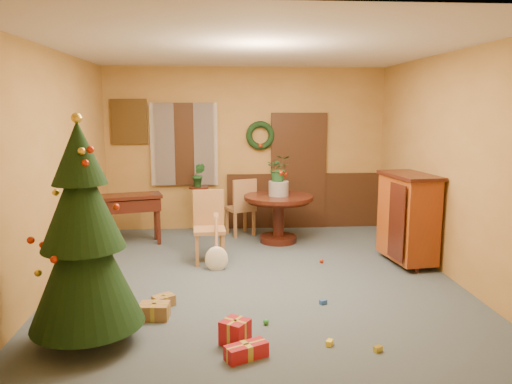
{
  "coord_description": "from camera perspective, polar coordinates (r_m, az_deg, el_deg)",
  "views": [
    {
      "loc": [
        -0.47,
        -6.23,
        2.19
      ],
      "look_at": [
        0.01,
        0.4,
        1.06
      ],
      "focal_mm": 35.0,
      "sensor_mm": 36.0,
      "label": 1
    }
  ],
  "objects": [
    {
      "name": "room_envelope",
      "position": [
        9.02,
        0.19,
        2.79
      ],
      "size": [
        5.5,
        5.5,
        5.5
      ],
      "color": "#34414C",
      "rests_on": "ground"
    },
    {
      "name": "dining_table",
      "position": [
        8.16,
        2.58,
        -2.03
      ],
      "size": [
        1.13,
        1.13,
        0.78
      ],
      "color": "black",
      "rests_on": "floor"
    },
    {
      "name": "urn",
      "position": [
        8.1,
        2.59,
        0.41
      ],
      "size": [
        0.32,
        0.32,
        0.24
      ],
      "primitive_type": "cylinder",
      "color": "slate",
      "rests_on": "dining_table"
    },
    {
      "name": "centerpiece_plant",
      "position": [
        8.05,
        2.61,
        2.73
      ],
      "size": [
        0.38,
        0.33,
        0.42
      ],
      "primitive_type": "imported",
      "color": "#1E4C23",
      "rests_on": "urn"
    },
    {
      "name": "chair_near",
      "position": [
        7.19,
        -5.39,
        -3.62
      ],
      "size": [
        0.47,
        0.47,
        1.02
      ],
      "color": "olive",
      "rests_on": "floor"
    },
    {
      "name": "chair_far",
      "position": [
        8.56,
        -1.61,
        -1.53
      ],
      "size": [
        0.57,
        0.57,
        1.0
      ],
      "color": "olive",
      "rests_on": "floor"
    },
    {
      "name": "guitar",
      "position": [
        6.81,
        -4.56,
        -5.89
      ],
      "size": [
        0.45,
        0.55,
        0.73
      ],
      "primitive_type": null,
      "rotation": [
        -0.49,
        0.0,
        0.3
      ],
      "color": "#EDE5C6",
      "rests_on": "floor"
    },
    {
      "name": "plant_stand",
      "position": [
        8.61,
        -6.51,
        -1.52
      ],
      "size": [
        0.33,
        0.33,
        0.86
      ],
      "color": "black",
      "rests_on": "floor"
    },
    {
      "name": "stand_plant",
      "position": [
        8.52,
        -6.57,
        1.95
      ],
      "size": [
        0.24,
        0.21,
        0.4
      ],
      "primitive_type": "imported",
      "rotation": [
        0.0,
        0.0,
        -0.15
      ],
      "color": "#19471E",
      "rests_on": "plant_stand"
    },
    {
      "name": "christmas_tree",
      "position": [
        4.82,
        -19.11,
        -4.97
      ],
      "size": [
        1.04,
        1.04,
        2.15
      ],
      "color": "#382111",
      "rests_on": "floor"
    },
    {
      "name": "writing_desk",
      "position": [
        8.26,
        -13.97,
        -1.65
      ],
      "size": [
        1.01,
        0.69,
        0.82
      ],
      "color": "black",
      "rests_on": "floor"
    },
    {
      "name": "sideboard",
      "position": [
        7.32,
        16.97,
        -2.64
      ],
      "size": [
        0.66,
        1.06,
        1.29
      ],
      "color": "#5C1C0A",
      "rests_on": "floor"
    },
    {
      "name": "gift_a",
      "position": [
        5.49,
        -11.53,
        -13.18
      ],
      "size": [
        0.32,
        0.24,
        0.16
      ],
      "color": "brown",
      "rests_on": "floor"
    },
    {
      "name": "gift_b",
      "position": [
        4.86,
        -2.4,
        -15.69
      ],
      "size": [
        0.32,
        0.32,
        0.23
      ],
      "color": "maroon",
      "rests_on": "floor"
    },
    {
      "name": "gift_c",
      "position": [
        5.79,
        -10.51,
        -12.12
      ],
      "size": [
        0.28,
        0.26,
        0.13
      ],
      "color": "brown",
      "rests_on": "floor"
    },
    {
      "name": "gift_d",
      "position": [
        4.62,
        -1.11,
        -17.72
      ],
      "size": [
        0.41,
        0.31,
        0.14
      ],
      "color": "maroon",
      "rests_on": "floor"
    },
    {
      "name": "toy_a",
      "position": [
        5.81,
        7.69,
        -12.36
      ],
      "size": [
        0.09,
        0.08,
        0.05
      ],
      "primitive_type": "cube",
      "rotation": [
        0.0,
        0.0,
        0.51
      ],
      "color": "#2550A2",
      "rests_on": "floor"
    },
    {
      "name": "toy_b",
      "position": [
        5.26,
        1.15,
        -14.61
      ],
      "size": [
        0.06,
        0.06,
        0.06
      ],
      "primitive_type": "sphere",
      "color": "green",
      "rests_on": "floor"
    },
    {
      "name": "toy_c",
      "position": [
        4.91,
        8.4,
        -16.67
      ],
      "size": [
        0.08,
        0.09,
        0.05
      ],
      "primitive_type": "cube",
      "rotation": [
        0.0,
        0.0,
        1.02
      ],
      "color": "yellow",
      "rests_on": "floor"
    },
    {
      "name": "toy_d",
      "position": [
        7.23,
        7.5,
        -7.83
      ],
      "size": [
        0.06,
        0.06,
        0.06
      ],
      "primitive_type": "sphere",
      "color": "#AF270B",
      "rests_on": "floor"
    },
    {
      "name": "toy_e",
      "position": [
        4.88,
        13.76,
        -17.02
      ],
      "size": [
        0.09,
        0.08,
        0.05
      ],
      "primitive_type": "cube",
      "rotation": [
        0.0,
        0.0,
        0.53
      ],
      "color": "gold",
      "rests_on": "floor"
    }
  ]
}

